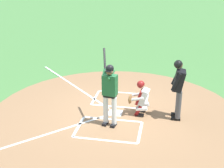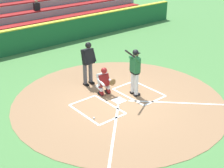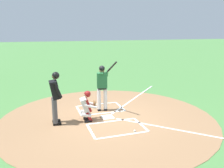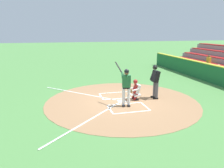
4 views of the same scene
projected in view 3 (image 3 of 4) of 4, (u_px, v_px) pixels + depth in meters
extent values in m
plane|color=#4C8442|center=(108.00, 117.00, 8.94)|extent=(120.00, 120.00, 0.00)
cylinder|color=#99704C|center=(108.00, 117.00, 8.94)|extent=(8.00, 8.00, 0.01)
cube|color=white|center=(108.00, 117.00, 8.94)|extent=(0.44, 0.44, 0.01)
cube|color=white|center=(79.00, 111.00, 9.63)|extent=(1.20, 0.08, 0.01)
cube|color=white|center=(120.00, 106.00, 10.18)|extent=(1.20, 0.08, 0.01)
cube|color=white|center=(104.00, 113.00, 9.35)|extent=(0.08, 1.80, 0.01)
cube|color=white|center=(97.00, 104.00, 10.46)|extent=(0.08, 1.80, 0.01)
cube|color=white|center=(91.00, 131.00, 7.69)|extent=(1.20, 0.08, 0.01)
cube|color=white|center=(141.00, 124.00, 8.24)|extent=(1.20, 0.08, 0.01)
cube|color=white|center=(111.00, 121.00, 8.52)|extent=(0.08, 1.80, 0.01)
cube|color=white|center=(123.00, 135.00, 7.41)|extent=(0.08, 1.80, 0.01)
cube|color=white|center=(188.00, 132.00, 7.64)|extent=(3.73, 3.73, 0.01)
cube|color=white|center=(136.00, 97.00, 11.52)|extent=(3.73, 3.73, 0.01)
cylinder|color=white|center=(99.00, 99.00, 9.54)|extent=(0.15, 0.15, 0.84)
cube|color=black|center=(99.00, 109.00, 9.68)|extent=(0.28, 0.17, 0.09)
cylinder|color=white|center=(105.00, 99.00, 9.57)|extent=(0.15, 0.15, 0.84)
cube|color=black|center=(105.00, 109.00, 9.71)|extent=(0.28, 0.17, 0.09)
cube|color=black|center=(102.00, 88.00, 9.45)|extent=(0.28, 0.38, 0.10)
cube|color=#236638|center=(102.00, 80.00, 9.38)|extent=(0.31, 0.44, 0.60)
sphere|color=brown|center=(102.00, 70.00, 9.30)|extent=(0.21, 0.21, 0.21)
sphere|color=black|center=(102.00, 68.00, 9.27)|extent=(0.23, 0.23, 0.23)
cube|color=black|center=(102.00, 69.00, 9.38)|extent=(0.14, 0.19, 0.02)
cylinder|color=#236638|center=(102.00, 74.00, 9.26)|extent=(0.44, 0.17, 0.21)
cylinder|color=#236638|center=(107.00, 74.00, 9.29)|extent=(0.28, 0.14, 0.29)
cylinder|color=black|center=(111.00, 67.00, 8.89)|extent=(0.72, 0.24, 0.53)
cylinder|color=black|center=(107.00, 72.00, 9.23)|extent=(0.09, 0.09, 0.08)
cube|color=black|center=(87.00, 118.00, 8.76)|extent=(0.14, 0.27, 0.09)
cube|color=maroon|center=(88.00, 114.00, 8.74)|extent=(0.14, 0.25, 0.37)
cylinder|color=silver|center=(85.00, 112.00, 8.70)|extent=(0.18, 0.37, 0.21)
cube|color=black|center=(88.00, 121.00, 8.46)|extent=(0.14, 0.27, 0.09)
cube|color=maroon|center=(89.00, 117.00, 8.43)|extent=(0.14, 0.25, 0.37)
cylinder|color=silver|center=(86.00, 115.00, 8.39)|extent=(0.18, 0.37, 0.21)
cube|color=silver|center=(85.00, 105.00, 8.46)|extent=(0.43, 0.39, 0.52)
cube|color=maroon|center=(88.00, 104.00, 8.49)|extent=(0.44, 0.25, 0.46)
sphere|color=tan|center=(87.00, 95.00, 8.40)|extent=(0.21, 0.21, 0.21)
sphere|color=maroon|center=(87.00, 94.00, 8.40)|extent=(0.24, 0.24, 0.24)
cylinder|color=silver|center=(89.00, 103.00, 8.70)|extent=(0.13, 0.45, 0.20)
cylinder|color=silver|center=(91.00, 107.00, 8.32)|extent=(0.13, 0.45, 0.20)
ellipsoid|color=brown|center=(94.00, 104.00, 8.75)|extent=(0.29, 0.12, 0.28)
cylinder|color=#4C4C51|center=(54.00, 109.00, 8.34)|extent=(0.16, 0.16, 0.86)
cube|color=black|center=(56.00, 121.00, 8.46)|extent=(0.13, 0.28, 0.09)
cylinder|color=#4C4C51|center=(55.00, 112.00, 8.08)|extent=(0.16, 0.16, 0.86)
cube|color=black|center=(57.00, 124.00, 8.20)|extent=(0.13, 0.28, 0.09)
cube|color=black|center=(55.00, 90.00, 8.05)|extent=(0.44, 0.36, 0.66)
sphere|color=brown|center=(55.00, 76.00, 7.96)|extent=(0.22, 0.22, 0.22)
sphere|color=black|center=(56.00, 75.00, 7.96)|extent=(0.25, 0.25, 0.25)
cylinder|color=black|center=(56.00, 87.00, 8.29)|extent=(0.10, 0.29, 0.56)
cylinder|color=black|center=(58.00, 90.00, 7.85)|extent=(0.10, 0.29, 0.56)
sphere|color=white|center=(135.00, 131.00, 7.66)|extent=(0.07, 0.07, 0.07)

